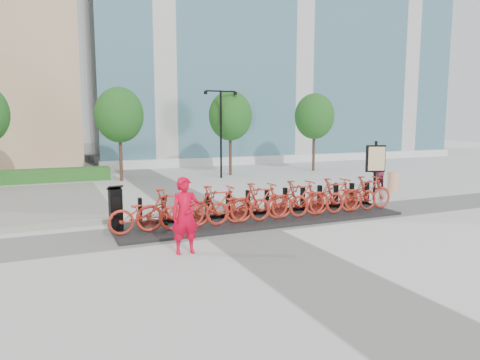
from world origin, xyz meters
name	(u,v)px	position (x,y,z in m)	size (l,w,h in m)	color
ground	(230,226)	(0.00, 0.00, 0.00)	(120.00, 120.00, 0.00)	beige
glass_building	(261,30)	(14.00, 26.00, 12.00)	(32.00, 16.00, 24.00)	teal
hedge_b	(52,175)	(-5.00, 13.20, 0.35)	(6.00, 1.20, 0.70)	#2A731F
tree_1	(119,115)	(-1.50, 12.00, 3.59)	(2.60, 2.60, 5.10)	#3B241B
tree_2	(230,116)	(5.00, 12.00, 3.59)	(2.60, 2.60, 5.10)	#3B241B
tree_3	(314,116)	(11.00, 12.00, 3.59)	(2.60, 2.60, 5.10)	#3B241B
streetlamp	(221,124)	(4.00, 11.00, 3.13)	(2.00, 0.20, 5.00)	black
dock_pad	(263,219)	(1.30, 0.30, 0.04)	(9.60, 2.40, 0.08)	black
dock_rail_posts	(268,202)	(1.72, 0.77, 0.51)	(8.74, 0.50, 0.85)	black
bike_0	(146,213)	(-2.60, -0.05, 0.64)	(0.74, 2.12, 1.11)	#A52819
bike_1	(171,209)	(-1.88, -0.05, 0.70)	(0.58, 2.05, 1.23)	#A52819
bike_2	(195,209)	(-1.16, -0.05, 0.64)	(0.74, 2.12, 1.11)	#A52819
bike_3	(217,205)	(-0.44, -0.05, 0.70)	(0.58, 2.05, 1.23)	#A52819
bike_4	(239,205)	(0.28, -0.05, 0.64)	(0.74, 2.12, 1.11)	#A52819
bike_5	(260,202)	(1.00, -0.05, 0.70)	(0.58, 2.05, 1.23)	#A52819
bike_6	(280,202)	(1.72, -0.05, 0.64)	(0.74, 2.12, 1.11)	#A52819
bike_7	(299,198)	(2.44, -0.05, 0.70)	(0.58, 2.05, 1.23)	#A52819
bike_8	(317,199)	(3.16, -0.05, 0.64)	(0.74, 2.12, 1.11)	#A52819
bike_9	(335,195)	(3.88, -0.05, 0.70)	(0.58, 2.05, 1.23)	#A52819
bike_10	(351,196)	(4.60, -0.05, 0.64)	(0.74, 2.12, 1.11)	#A52819
bike_11	(368,193)	(5.32, -0.05, 0.70)	(0.58, 2.05, 1.23)	#A52819
kiosk	(116,209)	(-3.36, 0.50, 0.72)	(0.45, 0.39, 1.34)	black
worker_red	(185,216)	(-2.07, -2.16, 0.94)	(0.69, 0.45, 1.89)	red
pedestrian	(377,172)	(9.34, 4.02, 0.82)	(0.79, 0.62, 1.63)	#5A1A2D
construction_barrel	(393,182)	(9.48, 3.10, 0.46)	(0.48, 0.48, 0.92)	#D84E00
map_sign	(376,161)	(7.22, 1.77, 1.61)	(0.78, 0.39, 2.44)	black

